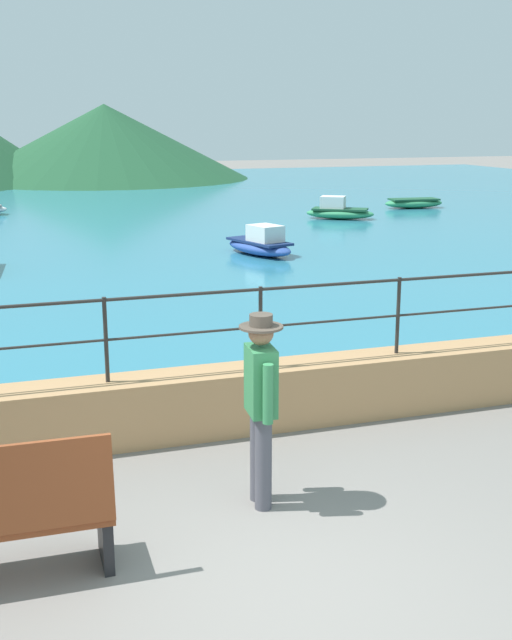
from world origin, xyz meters
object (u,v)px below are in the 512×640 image
Objects in this scene: boat_1 at (339,211)px; boat_5 at (414,203)px; boat_6 at (260,244)px; person_walking at (261,401)px.

boat_1 is 4.68m from boat_5.
person_walking is at bearing -108.46° from boat_6.
boat_5 is at bearing 28.48° from boat_1.
boat_5 is at bearing 57.78° from person_walking.
boat_5 is 0.96× the size of boat_6.
boat_5 is at bearing 43.05° from boat_6.
boat_6 reaches higher than boat_5.
boat_1 reaches higher than boat_5.
boat_6 is (-8.97, -8.38, 0.07)m from boat_5.
person_walking is 0.72× the size of boat_1.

